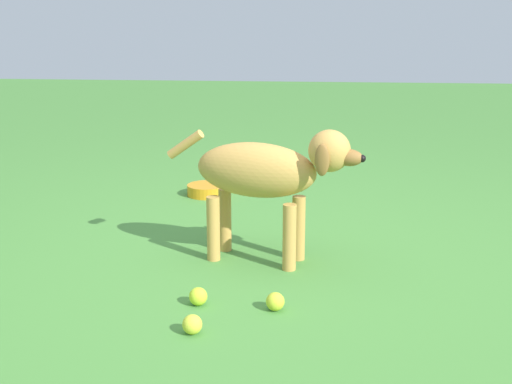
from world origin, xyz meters
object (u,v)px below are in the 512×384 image
object	(u,v)px
tennis_ball_1	(192,324)
tennis_ball_2	(198,296)
dog	(267,173)
tennis_ball_0	(275,302)
water_bowl	(207,190)

from	to	relation	value
tennis_ball_1	tennis_ball_2	size ratio (longest dim) A/B	1.00
dog	tennis_ball_0	bearing A→B (deg)	-67.52
tennis_ball_0	water_bowl	xyz separation A→B (m)	(-1.50, -0.47, -0.00)
tennis_ball_1	water_bowl	size ratio (longest dim) A/B	0.30
tennis_ball_0	water_bowl	size ratio (longest dim) A/B	0.30
dog	tennis_ball_1	size ratio (longest dim) A/B	12.47
tennis_ball_0	water_bowl	bearing A→B (deg)	-162.55
tennis_ball_0	tennis_ball_2	xyz separation A→B (m)	(-0.02, -0.28, 0.00)
tennis_ball_1	tennis_ball_2	distance (m)	0.23
water_bowl	tennis_ball_0	bearing A→B (deg)	17.45
tennis_ball_0	dog	bearing A→B (deg)	-172.66
dog	tennis_ball_2	bearing A→B (deg)	-99.43
water_bowl	tennis_ball_1	bearing A→B (deg)	7.10
tennis_ball_0	tennis_ball_2	size ratio (longest dim) A/B	1.00
tennis_ball_0	tennis_ball_2	distance (m)	0.28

